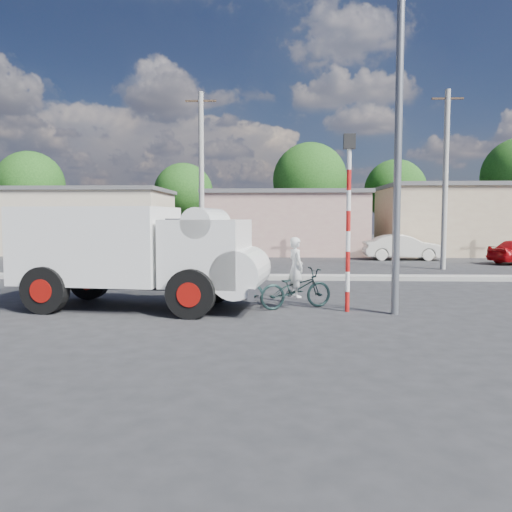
{
  "coord_description": "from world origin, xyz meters",
  "views": [
    {
      "loc": [
        1.43,
        -10.85,
        2.33
      ],
      "look_at": [
        0.88,
        2.56,
        1.3
      ],
      "focal_mm": 35.0,
      "sensor_mm": 36.0,
      "label": 1
    }
  ],
  "objects_px": {
    "bicycle": "(296,289)",
    "cyclist": "(296,279)",
    "traffic_pole": "(349,207)",
    "streetlight": "(392,105)",
    "car_cream": "(403,247)",
    "truck": "(142,252)"
  },
  "relations": [
    {
      "from": "bicycle",
      "to": "cyclist",
      "type": "xyz_separation_m",
      "value": [
        0.0,
        0.0,
        0.25
      ]
    },
    {
      "from": "cyclist",
      "to": "traffic_pole",
      "type": "relative_size",
      "value": 0.35
    },
    {
      "from": "streetlight",
      "to": "bicycle",
      "type": "bearing_deg",
      "value": 163.02
    },
    {
      "from": "traffic_pole",
      "to": "cyclist",
      "type": "bearing_deg",
      "value": 163.58
    },
    {
      "from": "bicycle",
      "to": "car_cream",
      "type": "relative_size",
      "value": 0.46
    },
    {
      "from": "truck",
      "to": "cyclist",
      "type": "relative_size",
      "value": 4.25
    },
    {
      "from": "truck",
      "to": "bicycle",
      "type": "xyz_separation_m",
      "value": [
        3.95,
        0.09,
        -0.92
      ]
    },
    {
      "from": "truck",
      "to": "cyclist",
      "type": "distance_m",
      "value": 4.01
    },
    {
      "from": "bicycle",
      "to": "streetlight",
      "type": "bearing_deg",
      "value": -129.78
    },
    {
      "from": "truck",
      "to": "cyclist",
      "type": "bearing_deg",
      "value": 8.23
    },
    {
      "from": "cyclist",
      "to": "streetlight",
      "type": "distance_m",
      "value": 4.78
    },
    {
      "from": "car_cream",
      "to": "streetlight",
      "type": "relative_size",
      "value": 0.47
    },
    {
      "from": "bicycle",
      "to": "cyclist",
      "type": "bearing_deg",
      "value": -0.0
    },
    {
      "from": "traffic_pole",
      "to": "streetlight",
      "type": "relative_size",
      "value": 0.48
    },
    {
      "from": "cyclist",
      "to": "bicycle",
      "type": "bearing_deg",
      "value": -0.0
    },
    {
      "from": "bicycle",
      "to": "traffic_pole",
      "type": "relative_size",
      "value": 0.45
    },
    {
      "from": "car_cream",
      "to": "streetlight",
      "type": "distance_m",
      "value": 16.99
    },
    {
      "from": "car_cream",
      "to": "streetlight",
      "type": "bearing_deg",
      "value": 165.57
    },
    {
      "from": "bicycle",
      "to": "streetlight",
      "type": "xyz_separation_m",
      "value": [
        2.2,
        -0.67,
        4.44
      ]
    },
    {
      "from": "bicycle",
      "to": "traffic_pole",
      "type": "xyz_separation_m",
      "value": [
        1.27,
        -0.37,
        2.08
      ]
    },
    {
      "from": "streetlight",
      "to": "cyclist",
      "type": "bearing_deg",
      "value": 163.02
    },
    {
      "from": "traffic_pole",
      "to": "truck",
      "type": "bearing_deg",
      "value": 176.85
    }
  ]
}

